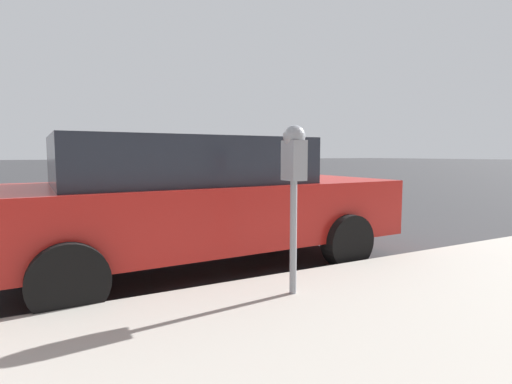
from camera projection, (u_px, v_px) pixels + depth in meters
ground_plane at (176, 247)px, 5.81m from camera, size 220.00×220.00×0.00m
parking_meter at (294, 166)px, 3.38m from camera, size 0.21×0.19×1.45m
car_red at (195, 200)px, 4.68m from camera, size 2.19×4.87×1.53m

